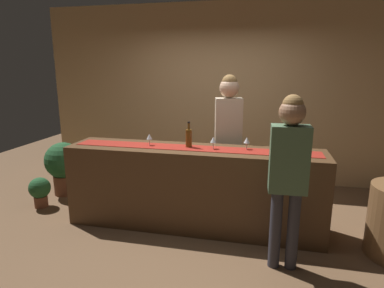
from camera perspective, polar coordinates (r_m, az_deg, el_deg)
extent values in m
plane|color=brown|center=(4.11, 0.24, -13.96)|extent=(10.00, 10.00, 0.00)
cube|color=tan|center=(5.55, 4.60, 8.73)|extent=(6.00, 0.12, 2.90)
cube|color=#543821|center=(3.92, 0.25, -7.64)|extent=(2.99, 0.60, 0.97)
cube|color=maroon|center=(3.77, 0.25, -0.71)|extent=(2.84, 0.28, 0.01)
cylinder|color=brown|center=(3.79, -0.57, 0.95)|extent=(0.07, 0.07, 0.21)
cylinder|color=brown|center=(3.77, -0.57, 3.07)|extent=(0.03, 0.03, 0.08)
cylinder|color=black|center=(3.76, -0.57, 3.77)|extent=(0.03, 0.03, 0.02)
cylinder|color=#194723|center=(3.69, 15.01, 0.14)|extent=(0.07, 0.07, 0.21)
cylinder|color=#194723|center=(3.66, 15.14, 2.32)|extent=(0.03, 0.03, 0.08)
cylinder|color=black|center=(3.65, 15.18, 3.03)|extent=(0.03, 0.03, 0.02)
cylinder|color=silver|center=(3.76, 9.46, -0.96)|extent=(0.06, 0.06, 0.00)
cylinder|color=silver|center=(3.75, 9.49, -0.37)|extent=(0.01, 0.01, 0.08)
cone|color=silver|center=(3.73, 9.53, 0.67)|extent=(0.07, 0.07, 0.06)
cylinder|color=silver|center=(3.93, -7.39, -0.26)|extent=(0.06, 0.06, 0.00)
cylinder|color=silver|center=(3.92, -7.41, 0.30)|extent=(0.01, 0.01, 0.08)
cone|color=silver|center=(3.91, -7.44, 1.30)|extent=(0.07, 0.07, 0.06)
cylinder|color=silver|center=(3.74, 3.70, -0.89)|extent=(0.06, 0.06, 0.00)
cylinder|color=silver|center=(3.73, 3.71, -0.30)|extent=(0.01, 0.01, 0.08)
cone|color=silver|center=(3.71, 3.72, 0.75)|extent=(0.07, 0.07, 0.06)
cylinder|color=#26262B|center=(4.43, 7.15, -6.12)|extent=(0.11, 0.11, 0.84)
cylinder|color=#26262B|center=(4.42, 5.07, -6.13)|extent=(0.11, 0.11, 0.84)
cube|color=beige|center=(4.24, 6.36, 3.49)|extent=(0.37, 0.27, 0.66)
sphere|color=#DBAD89|center=(4.19, 6.52, 9.67)|extent=(0.25, 0.25, 0.25)
sphere|color=olive|center=(4.18, 6.54, 10.61)|extent=(0.20, 0.20, 0.20)
cylinder|color=#33333D|center=(3.29, 14.31, -14.17)|extent=(0.11, 0.11, 0.77)
cylinder|color=#33333D|center=(3.31, 17.16, -14.22)|extent=(0.11, 0.11, 0.77)
cube|color=#4C6B4C|center=(3.05, 16.54, -2.55)|extent=(0.35, 0.21, 0.61)
sphere|color=#9E7051|center=(2.97, 17.07, 5.31)|extent=(0.23, 0.23, 0.23)
sphere|color=olive|center=(2.96, 17.15, 6.53)|extent=(0.18, 0.18, 0.18)
cylinder|color=brown|center=(5.37, -21.15, -6.54)|extent=(0.33, 0.33, 0.29)
sphere|color=#23562D|center=(5.26, -21.49, -2.67)|extent=(0.54, 0.54, 0.54)
cylinder|color=brown|center=(5.03, -24.78, -9.07)|extent=(0.18, 0.18, 0.15)
sphere|color=#23562D|center=(4.96, -25.00, -6.93)|extent=(0.29, 0.29, 0.29)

